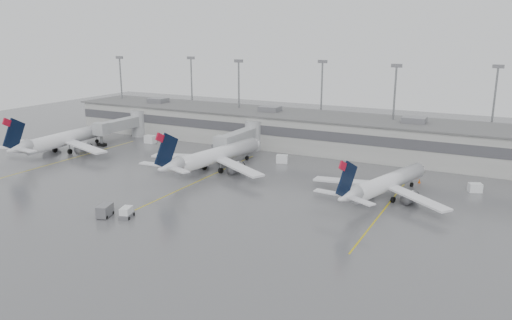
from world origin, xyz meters
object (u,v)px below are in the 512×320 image
at_px(jet_far_left, 63,139).
at_px(jet_mid_right, 385,183).
at_px(baggage_tug, 127,214).
at_px(jet_mid_left, 214,156).

xyz_separation_m(jet_far_left, jet_mid_right, (74.54, 0.87, -0.45)).
bearing_deg(jet_far_left, jet_mid_right, -3.52).
distance_m(jet_mid_right, baggage_tug, 42.23).
xyz_separation_m(jet_mid_right, baggage_tug, (-32.65, -26.68, -2.20)).
bearing_deg(jet_mid_left, jet_far_left, -167.16).
xyz_separation_m(jet_far_left, jet_mid_left, (39.65, 2.73, -0.09)).
bearing_deg(jet_mid_right, jet_far_left, -162.63).
height_order(jet_far_left, jet_mid_left, jet_far_left).
xyz_separation_m(jet_far_left, baggage_tug, (41.88, -25.81, -2.65)).
distance_m(jet_far_left, baggage_tug, 49.27).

